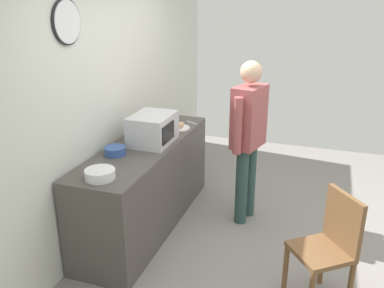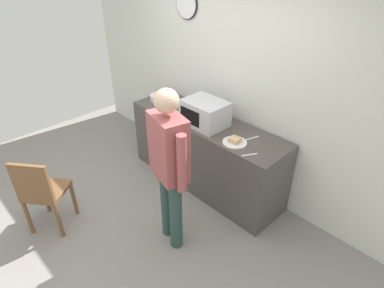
{
  "view_description": "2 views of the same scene",
  "coord_description": "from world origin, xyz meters",
  "px_view_note": "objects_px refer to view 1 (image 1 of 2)",
  "views": [
    {
      "loc": [
        -3.53,
        -0.49,
        2.36
      ],
      "look_at": [
        0.15,
        0.77,
        0.92
      ],
      "focal_mm": 38.23,
      "sensor_mm": 36.0,
      "label": 1
    },
    {
      "loc": [
        2.38,
        -1.32,
        2.74
      ],
      "look_at": [
        0.27,
        0.72,
        0.93
      ],
      "focal_mm": 30.24,
      "sensor_mm": 36.0,
      "label": 2
    }
  ],
  "objects_px": {
    "microwave": "(153,129)",
    "spoon_utensil": "(163,125)",
    "sandwich_plate": "(178,127)",
    "cereal_bowl": "(100,174)",
    "wooden_chair": "(329,244)",
    "salad_bowl": "(115,151)",
    "fork_utensil": "(192,123)",
    "person_standing": "(248,131)"
  },
  "relations": [
    {
      "from": "cereal_bowl",
      "to": "microwave",
      "type": "bearing_deg",
      "value": -3.84
    },
    {
      "from": "sandwich_plate",
      "to": "cereal_bowl",
      "type": "bearing_deg",
      "value": 174.61
    },
    {
      "from": "spoon_utensil",
      "to": "wooden_chair",
      "type": "bearing_deg",
      "value": -123.34
    },
    {
      "from": "salad_bowl",
      "to": "spoon_utensil",
      "type": "height_order",
      "value": "salad_bowl"
    },
    {
      "from": "salad_bowl",
      "to": "fork_utensil",
      "type": "relative_size",
      "value": 1.2
    },
    {
      "from": "sandwich_plate",
      "to": "wooden_chair",
      "type": "xyz_separation_m",
      "value": [
        -1.19,
        -1.7,
        -0.42
      ]
    },
    {
      "from": "spoon_utensil",
      "to": "cereal_bowl",
      "type": "bearing_deg",
      "value": -177.04
    },
    {
      "from": "microwave",
      "to": "cereal_bowl",
      "type": "distance_m",
      "value": 0.94
    },
    {
      "from": "spoon_utensil",
      "to": "microwave",
      "type": "bearing_deg",
      "value": -166.64
    },
    {
      "from": "wooden_chair",
      "to": "cereal_bowl",
      "type": "bearing_deg",
      "value": 98.14
    },
    {
      "from": "person_standing",
      "to": "cereal_bowl",
      "type": "bearing_deg",
      "value": 144.24
    },
    {
      "from": "microwave",
      "to": "cereal_bowl",
      "type": "bearing_deg",
      "value": 176.16
    },
    {
      "from": "sandwich_plate",
      "to": "cereal_bowl",
      "type": "height_order",
      "value": "cereal_bowl"
    },
    {
      "from": "sandwich_plate",
      "to": "spoon_utensil",
      "type": "bearing_deg",
      "value": 71.29
    },
    {
      "from": "sandwich_plate",
      "to": "spoon_utensil",
      "type": "distance_m",
      "value": 0.23
    },
    {
      "from": "cereal_bowl",
      "to": "spoon_utensil",
      "type": "xyz_separation_m",
      "value": [
        1.52,
        0.08,
        -0.04
      ]
    },
    {
      "from": "microwave",
      "to": "person_standing",
      "type": "xyz_separation_m",
      "value": [
        0.4,
        -0.9,
        -0.05
      ]
    },
    {
      "from": "cereal_bowl",
      "to": "person_standing",
      "type": "relative_size",
      "value": 0.14
    },
    {
      "from": "wooden_chair",
      "to": "fork_utensil",
      "type": "bearing_deg",
      "value": 48.42
    },
    {
      "from": "cereal_bowl",
      "to": "fork_utensil",
      "type": "distance_m",
      "value": 1.72
    },
    {
      "from": "salad_bowl",
      "to": "fork_utensil",
      "type": "height_order",
      "value": "salad_bowl"
    },
    {
      "from": "fork_utensil",
      "to": "wooden_chair",
      "type": "xyz_separation_m",
      "value": [
        -1.44,
        -1.63,
        -0.4
      ]
    },
    {
      "from": "spoon_utensil",
      "to": "person_standing",
      "type": "relative_size",
      "value": 0.1
    },
    {
      "from": "salad_bowl",
      "to": "fork_utensil",
      "type": "bearing_deg",
      "value": -16.77
    },
    {
      "from": "sandwich_plate",
      "to": "wooden_chair",
      "type": "height_order",
      "value": "sandwich_plate"
    },
    {
      "from": "fork_utensil",
      "to": "cereal_bowl",
      "type": "bearing_deg",
      "value": 172.95
    },
    {
      "from": "sandwich_plate",
      "to": "spoon_utensil",
      "type": "relative_size",
      "value": 1.56
    },
    {
      "from": "sandwich_plate",
      "to": "cereal_bowl",
      "type": "xyz_separation_m",
      "value": [
        -1.45,
        0.14,
        0.02
      ]
    },
    {
      "from": "microwave",
      "to": "spoon_utensil",
      "type": "distance_m",
      "value": 0.63
    },
    {
      "from": "wooden_chair",
      "to": "sandwich_plate",
      "type": "bearing_deg",
      "value": 55.07
    },
    {
      "from": "microwave",
      "to": "wooden_chair",
      "type": "xyz_separation_m",
      "value": [
        -0.67,
        -1.78,
        -0.55
      ]
    },
    {
      "from": "cereal_bowl",
      "to": "spoon_utensil",
      "type": "height_order",
      "value": "cereal_bowl"
    },
    {
      "from": "microwave",
      "to": "wooden_chair",
      "type": "distance_m",
      "value": 1.98
    },
    {
      "from": "fork_utensil",
      "to": "person_standing",
      "type": "bearing_deg",
      "value": -116.66
    },
    {
      "from": "person_standing",
      "to": "spoon_utensil",
      "type": "bearing_deg",
      "value": 79.46
    },
    {
      "from": "spoon_utensil",
      "to": "wooden_chair",
      "type": "height_order",
      "value": "wooden_chair"
    },
    {
      "from": "sandwich_plate",
      "to": "cereal_bowl",
      "type": "relative_size",
      "value": 1.06
    },
    {
      "from": "sandwich_plate",
      "to": "person_standing",
      "type": "xyz_separation_m",
      "value": [
        -0.12,
        -0.82,
        0.08
      ]
    },
    {
      "from": "salad_bowl",
      "to": "cereal_bowl",
      "type": "distance_m",
      "value": 0.54
    },
    {
      "from": "salad_bowl",
      "to": "spoon_utensil",
      "type": "bearing_deg",
      "value": -3.89
    },
    {
      "from": "microwave",
      "to": "wooden_chair",
      "type": "bearing_deg",
      "value": -110.59
    },
    {
      "from": "salad_bowl",
      "to": "fork_utensil",
      "type": "distance_m",
      "value": 1.24
    }
  ]
}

